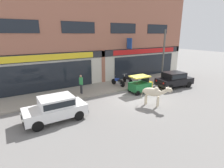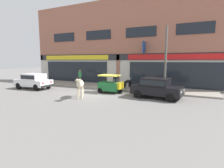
{
  "view_description": "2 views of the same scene",
  "coord_description": "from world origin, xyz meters",
  "px_view_note": "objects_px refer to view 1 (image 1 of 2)",
  "views": [
    {
      "loc": [
        -8.48,
        -10.01,
        4.94
      ],
      "look_at": [
        -1.7,
        1.0,
        1.24
      ],
      "focal_mm": 28.0,
      "sensor_mm": 36.0,
      "label": 1
    },
    {
      "loc": [
        7.6,
        -11.94,
        2.75
      ],
      "look_at": [
        1.41,
        1.0,
        0.77
      ],
      "focal_mm": 28.0,
      "sensor_mm": 36.0,
      "label": 2
    }
  ],
  "objects_px": {
    "auto_rickshaw": "(140,85)",
    "motorcycle_0": "(118,82)",
    "car_0": "(56,107)",
    "cow": "(154,92)",
    "utility_pole": "(163,56)",
    "pedestrian": "(81,82)",
    "car_1": "(174,79)",
    "motorcycle_1": "(128,80)"
  },
  "relations": [
    {
      "from": "auto_rickshaw",
      "to": "cow",
      "type": "bearing_deg",
      "value": -112.78
    },
    {
      "from": "auto_rickshaw",
      "to": "utility_pole",
      "type": "distance_m",
      "value": 4.87
    },
    {
      "from": "utility_pole",
      "to": "motorcycle_0",
      "type": "bearing_deg",
      "value": 168.3
    },
    {
      "from": "motorcycle_1",
      "to": "auto_rickshaw",
      "type": "bearing_deg",
      "value": -101.11
    },
    {
      "from": "car_0",
      "to": "utility_pole",
      "type": "bearing_deg",
      "value": 13.15
    },
    {
      "from": "car_0",
      "to": "car_1",
      "type": "relative_size",
      "value": 0.97
    },
    {
      "from": "cow",
      "to": "utility_pole",
      "type": "distance_m",
      "value": 6.96
    },
    {
      "from": "motorcycle_0",
      "to": "car_1",
      "type": "bearing_deg",
      "value": -31.8
    },
    {
      "from": "cow",
      "to": "car_0",
      "type": "distance_m",
      "value": 6.6
    },
    {
      "from": "car_1",
      "to": "auto_rickshaw",
      "type": "xyz_separation_m",
      "value": [
        -3.85,
        0.4,
        -0.15
      ]
    },
    {
      "from": "motorcycle_1",
      "to": "pedestrian",
      "type": "xyz_separation_m",
      "value": [
        -5.12,
        -0.44,
        0.6
      ]
    },
    {
      "from": "car_0",
      "to": "motorcycle_0",
      "type": "xyz_separation_m",
      "value": [
        6.85,
        3.75,
        -0.29
      ]
    },
    {
      "from": "car_0",
      "to": "auto_rickshaw",
      "type": "distance_m",
      "value": 7.7
    },
    {
      "from": "motorcycle_1",
      "to": "motorcycle_0",
      "type": "bearing_deg",
      "value": -175.94
    },
    {
      "from": "pedestrian",
      "to": "car_1",
      "type": "bearing_deg",
      "value": -16.39
    },
    {
      "from": "motorcycle_1",
      "to": "utility_pole",
      "type": "height_order",
      "value": "utility_pole"
    },
    {
      "from": "motorcycle_0",
      "to": "utility_pole",
      "type": "relative_size",
      "value": 0.34
    },
    {
      "from": "motorcycle_0",
      "to": "pedestrian",
      "type": "bearing_deg",
      "value": -174.89
    },
    {
      "from": "auto_rickshaw",
      "to": "motorcycle_0",
      "type": "bearing_deg",
      "value": 106.68
    },
    {
      "from": "car_1",
      "to": "utility_pole",
      "type": "height_order",
      "value": "utility_pole"
    },
    {
      "from": "cow",
      "to": "motorcycle_1",
      "type": "relative_size",
      "value": 1.06
    },
    {
      "from": "cow",
      "to": "car_1",
      "type": "height_order",
      "value": "cow"
    },
    {
      "from": "cow",
      "to": "motorcycle_1",
      "type": "height_order",
      "value": "cow"
    },
    {
      "from": "motorcycle_1",
      "to": "pedestrian",
      "type": "relative_size",
      "value": 1.13
    },
    {
      "from": "auto_rickshaw",
      "to": "motorcycle_0",
      "type": "xyz_separation_m",
      "value": [
        -0.73,
        2.44,
        -0.14
      ]
    },
    {
      "from": "auto_rickshaw",
      "to": "motorcycle_1",
      "type": "relative_size",
      "value": 1.11
    },
    {
      "from": "motorcycle_0",
      "to": "utility_pole",
      "type": "bearing_deg",
      "value": -11.7
    },
    {
      "from": "cow",
      "to": "auto_rickshaw",
      "type": "xyz_separation_m",
      "value": [
        1.14,
        2.72,
        -0.35
      ]
    },
    {
      "from": "motorcycle_0",
      "to": "motorcycle_1",
      "type": "distance_m",
      "value": 1.23
    },
    {
      "from": "utility_pole",
      "to": "auto_rickshaw",
      "type": "bearing_deg",
      "value": -160.94
    },
    {
      "from": "pedestrian",
      "to": "utility_pole",
      "type": "distance_m",
      "value": 8.96
    },
    {
      "from": "motorcycle_0",
      "to": "motorcycle_1",
      "type": "height_order",
      "value": "same"
    },
    {
      "from": "cow",
      "to": "car_0",
      "type": "relative_size",
      "value": 0.53
    },
    {
      "from": "cow",
      "to": "motorcycle_0",
      "type": "height_order",
      "value": "cow"
    },
    {
      "from": "cow",
      "to": "motorcycle_1",
      "type": "xyz_separation_m",
      "value": [
        1.64,
        5.25,
        -0.48
      ]
    },
    {
      "from": "motorcycle_0",
      "to": "cow",
      "type": "bearing_deg",
      "value": -94.55
    },
    {
      "from": "car_1",
      "to": "auto_rickshaw",
      "type": "height_order",
      "value": "auto_rickshaw"
    },
    {
      "from": "car_1",
      "to": "motorcycle_0",
      "type": "distance_m",
      "value": 5.4
    },
    {
      "from": "car_1",
      "to": "motorcycle_0",
      "type": "height_order",
      "value": "car_1"
    },
    {
      "from": "cow",
      "to": "car_0",
      "type": "xyz_separation_m",
      "value": [
        -6.44,
        1.41,
        -0.19
      ]
    },
    {
      "from": "auto_rickshaw",
      "to": "motorcycle_1",
      "type": "distance_m",
      "value": 2.58
    },
    {
      "from": "utility_pole",
      "to": "motorcycle_1",
      "type": "bearing_deg",
      "value": 163.26
    }
  ]
}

